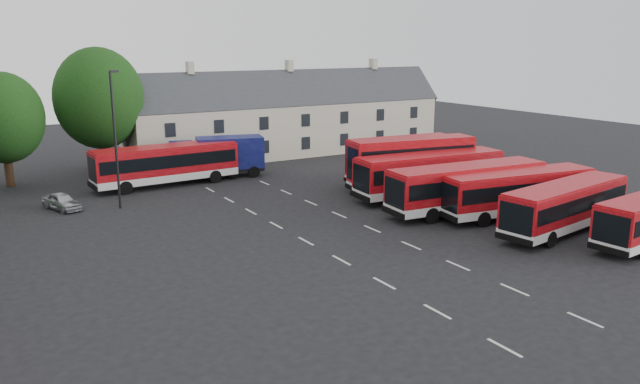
{
  "coord_description": "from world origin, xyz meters",
  "views": [
    {
      "loc": [
        -18.04,
        -29.68,
        11.88
      ],
      "look_at": [
        2.69,
        4.8,
        2.2
      ],
      "focal_mm": 35.0,
      "sensor_mm": 36.0,
      "label": 1
    }
  ],
  "objects_px": {
    "bus_dd_south": "(412,161)",
    "silver_car": "(62,202)",
    "lamppost": "(115,136)",
    "box_truck": "(218,155)"
  },
  "relations": [
    {
      "from": "bus_dd_south",
      "to": "silver_car",
      "type": "relative_size",
      "value": 3.03
    },
    {
      "from": "bus_dd_south",
      "to": "silver_car",
      "type": "distance_m",
      "value": 27.04
    },
    {
      "from": "bus_dd_south",
      "to": "lamppost",
      "type": "xyz_separation_m",
      "value": [
        -21.93,
        6.54,
        2.86
      ]
    },
    {
      "from": "silver_car",
      "to": "lamppost",
      "type": "bearing_deg",
      "value": -45.99
    },
    {
      "from": "box_truck",
      "to": "silver_car",
      "type": "height_order",
      "value": "box_truck"
    },
    {
      "from": "silver_car",
      "to": "lamppost",
      "type": "xyz_separation_m",
      "value": [
        3.74,
        -1.75,
        4.72
      ]
    },
    {
      "from": "box_truck",
      "to": "lamppost",
      "type": "height_order",
      "value": "lamppost"
    },
    {
      "from": "silver_car",
      "to": "lamppost",
      "type": "distance_m",
      "value": 6.27
    },
    {
      "from": "box_truck",
      "to": "lamppost",
      "type": "relative_size",
      "value": 0.86
    },
    {
      "from": "bus_dd_south",
      "to": "silver_car",
      "type": "xyz_separation_m",
      "value": [
        -25.67,
        8.29,
        -1.86
      ]
    }
  ]
}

